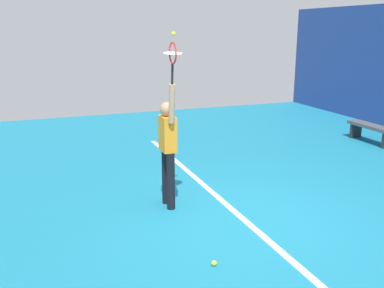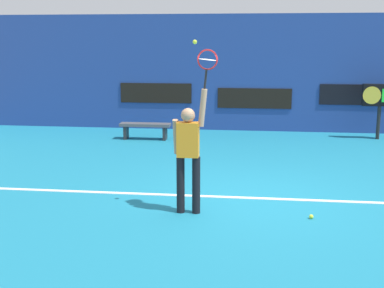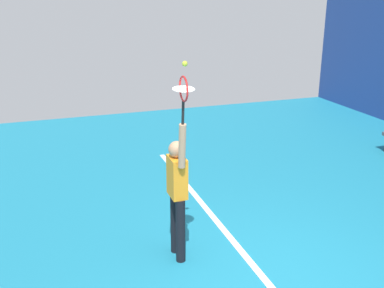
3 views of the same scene
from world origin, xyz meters
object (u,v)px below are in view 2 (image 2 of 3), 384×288
object	(u,v)px
scoreboard_clock	(380,97)
court_bench	(145,127)
spare_ball	(311,217)
tennis_player	(188,151)
tennis_ball	(195,42)
water_bottle	(181,136)
tennis_racket	(207,62)

from	to	relation	value
scoreboard_clock	court_bench	size ratio (longest dim) A/B	1.09
court_bench	spare_ball	distance (m)	7.20
tennis_player	tennis_ball	bearing A→B (deg)	40.98
scoreboard_clock	spare_ball	bearing A→B (deg)	-109.71
tennis_player	scoreboard_clock	bearing A→B (deg)	57.19
court_bench	water_bottle	bearing A→B (deg)	0.00
court_bench	spare_ball	size ratio (longest dim) A/B	20.59
tennis_racket	scoreboard_clock	xyz separation A→B (m)	(4.10, 6.81, -1.23)
tennis_racket	court_bench	xyz separation A→B (m)	(-2.29, 5.97, -2.06)
scoreboard_clock	court_bench	bearing A→B (deg)	-172.50
tennis_racket	scoreboard_clock	world-z (taller)	tennis_racket
scoreboard_clock	court_bench	world-z (taller)	scoreboard_clock
tennis_player	spare_ball	bearing A→B (deg)	-1.51
tennis_player	water_bottle	bearing A→B (deg)	99.66
tennis_ball	court_bench	distance (m)	6.68
scoreboard_clock	water_bottle	distance (m)	5.57
tennis_ball	water_bottle	bearing A→B (deg)	100.66
water_bottle	spare_ball	bearing A→B (deg)	-63.91
tennis_ball	water_bottle	size ratio (longest dim) A/B	0.28
tennis_racket	scoreboard_clock	bearing A→B (deg)	58.98
spare_ball	water_bottle	bearing A→B (deg)	116.09
scoreboard_clock	tennis_player	bearing A→B (deg)	-122.81
water_bottle	spare_ball	xyz separation A→B (m)	(2.95, -6.02, -0.09)
tennis_player	scoreboard_clock	xyz separation A→B (m)	(4.39, 6.81, 0.16)
court_bench	scoreboard_clock	bearing A→B (deg)	7.50
tennis_player	tennis_racket	xyz separation A→B (m)	(0.29, -0.00, 1.39)
tennis_racket	tennis_ball	distance (m)	0.37
court_bench	tennis_player	bearing A→B (deg)	-71.47
tennis_player	court_bench	bearing A→B (deg)	108.53
tennis_racket	water_bottle	xyz separation A→B (m)	(-1.31, 5.97, -2.28)
tennis_ball	scoreboard_clock	distance (m)	8.13
tennis_player	water_bottle	distance (m)	6.12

